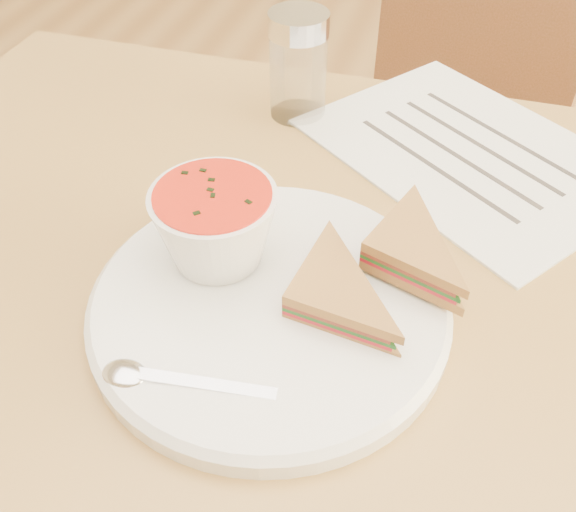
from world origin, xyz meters
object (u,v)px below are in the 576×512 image
(dining_table, at_px, (302,468))
(plate, at_px, (270,306))
(condiment_shaker, at_px, (298,66))
(chair_far, at_px, (419,193))
(soup_bowl, at_px, (216,229))

(dining_table, relative_size, plate, 3.37)
(plate, bearing_deg, condiment_shaker, 101.64)
(dining_table, bearing_deg, chair_far, 83.31)
(soup_bowl, bearing_deg, condiment_shaker, 91.50)
(condiment_shaker, bearing_deg, dining_table, -71.92)
(chair_far, xyz_separation_m, plate, (-0.08, -0.63, 0.34))
(chair_far, height_order, condiment_shaker, condiment_shaker)
(plate, xyz_separation_m, condiment_shaker, (-0.06, 0.31, 0.05))
(dining_table, bearing_deg, soup_bowl, -156.37)
(condiment_shaker, bearing_deg, plate, -78.36)
(soup_bowl, distance_m, condiment_shaker, 0.28)
(chair_far, xyz_separation_m, soup_bowl, (-0.14, -0.60, 0.38))
(plate, relative_size, condiment_shaker, 2.46)
(chair_far, distance_m, plate, 0.72)
(chair_far, bearing_deg, dining_table, 99.79)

